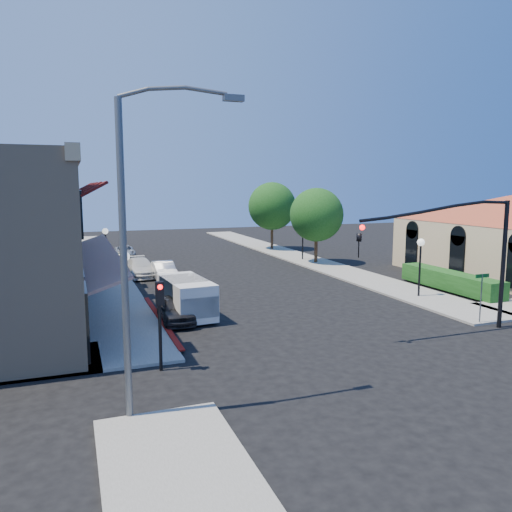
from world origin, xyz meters
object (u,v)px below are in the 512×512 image
object	(u,v)px
street_tree_a	(316,215)
parked_car_b	(164,271)
lamppost_left_far	(106,240)
street_tree_b	(272,206)
lamppost_right_near	(420,253)
secondary_signal	(160,309)
white_van	(186,295)
lamppost_left_near	(126,269)
lamppost_right_far	(303,230)
signal_mast_arm	(468,244)
parked_car_d	(125,251)
parked_car_a	(175,309)
parked_car_c	(140,268)
street_name_sign	(481,290)
cobra_streetlight	(136,237)

from	to	relation	value
street_tree_a	parked_car_b	xyz separation A→B (m)	(-13.60, -3.00, -3.54)
lamppost_left_far	street_tree_b	bearing A→B (deg)	30.03
lamppost_left_far	lamppost_right_near	distance (m)	22.02
secondary_signal	white_van	bearing A→B (deg)	70.51
street_tree_a	lamppost_right_near	world-z (taller)	street_tree_a
parked_car_b	lamppost_left_near	bearing A→B (deg)	-108.69
white_van	lamppost_right_far	bearing A→B (deg)	47.95
signal_mast_arm	lamppost_left_far	world-z (taller)	signal_mast_arm
parked_car_d	white_van	bearing A→B (deg)	-86.44
secondary_signal	lamppost_right_far	world-z (taller)	lamppost_right_far
parked_car_a	parked_car_c	distance (m)	13.15
lamppost_left_far	parked_car_d	xyz separation A→B (m)	(2.30, 10.00, -2.21)
signal_mast_arm	parked_car_b	bearing A→B (deg)	121.33
lamppost_right_far	parked_car_c	bearing A→B (deg)	-168.31
lamppost_left_near	parked_car_d	size ratio (longest dim) A/B	0.95
street_name_sign	lamppost_right_far	bearing A→B (deg)	87.37
secondary_signal	street_tree_b	bearing A→B (deg)	61.23
parked_car_b	lamppost_right_far	bearing A→B (deg)	20.51
white_van	parked_car_b	bearing A→B (deg)	86.21
white_van	street_tree_b	bearing A→B (deg)	58.71
street_tree_a	lamppost_left_far	xyz separation A→B (m)	(-17.30, 0.00, -1.46)
lamppost_right_far	parked_car_a	bearing A→B (deg)	-132.24
street_name_sign	parked_car_c	distance (m)	23.25
secondary_signal	parked_car_b	xyz separation A→B (m)	(3.20, 17.59, -1.66)
cobra_streetlight	street_name_sign	size ratio (longest dim) A/B	3.72
street_tree_a	parked_car_b	bearing A→B (deg)	-167.56
lamppost_right_near	lamppost_left_near	bearing A→B (deg)	180.00
lamppost_left_near	parked_car_c	xyz separation A→B (m)	(2.30, 12.96, -2.07)
parked_car_b	parked_car_d	size ratio (longest dim) A/B	1.06
street_name_sign	lamppost_left_near	size ratio (longest dim) A/B	0.70
lamppost_left_far	lamppost_right_near	bearing A→B (deg)	-39.47
parked_car_a	street_name_sign	bearing A→B (deg)	-20.42
street_tree_b	street_name_sign	bearing A→B (deg)	-92.50
cobra_streetlight	parked_car_b	size ratio (longest dim) A/B	2.33
cobra_streetlight	parked_car_a	distance (m)	11.24
signal_mast_arm	lamppost_right_near	xyz separation A→B (m)	(2.64, 6.50, -1.35)
signal_mast_arm	parked_car_c	distance (m)	23.15
secondary_signal	parked_car_a	bearing A→B (deg)	74.30
lamppost_right_near	white_van	xyz separation A→B (m)	(-14.00, 0.48, -1.60)
lamppost_right_near	lamppost_right_far	size ratio (longest dim) A/B	1.00
street_tree_b	cobra_streetlight	world-z (taller)	cobra_streetlight
parked_car_a	parked_car_b	xyz separation A→B (m)	(1.40, 11.19, 0.01)
signal_mast_arm	lamppost_left_near	size ratio (longest dim) A/B	2.24
parked_car_a	parked_car_b	distance (m)	11.28
white_van	parked_car_b	world-z (taller)	white_van
lamppost_left_near	lamppost_right_far	world-z (taller)	same
lamppost_left_far	parked_car_a	distance (m)	14.52
lamppost_right_far	parked_car_c	world-z (taller)	lamppost_right_far
street_tree_b	white_van	world-z (taller)	street_tree_b
signal_mast_arm	parked_car_d	distance (m)	32.99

